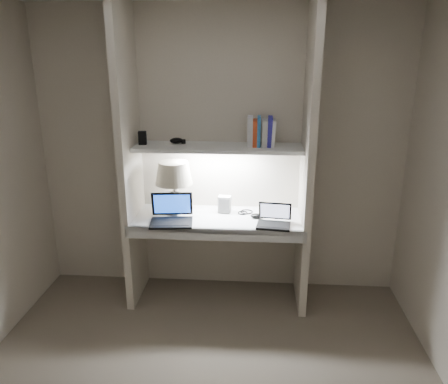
# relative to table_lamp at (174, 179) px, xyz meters

# --- Properties ---
(back_wall) EXTENTS (3.20, 0.01, 2.50)m
(back_wall) POSITION_rel_table_lamp_xyz_m (0.37, 0.23, 0.17)
(back_wall) COLOR beige
(back_wall) RESTS_ON floor
(alcove_panel_left) EXTENTS (0.06, 0.55, 2.50)m
(alcove_panel_left) POSITION_rel_table_lamp_xyz_m (-0.36, -0.04, 0.17)
(alcove_panel_left) COLOR beige
(alcove_panel_left) RESTS_ON floor
(alcove_panel_right) EXTENTS (0.06, 0.55, 2.50)m
(alcove_panel_right) POSITION_rel_table_lamp_xyz_m (1.10, -0.04, 0.17)
(alcove_panel_right) COLOR beige
(alcove_panel_right) RESTS_ON floor
(desk) EXTENTS (1.40, 0.55, 0.04)m
(desk) POSITION_rel_table_lamp_xyz_m (0.37, -0.04, -0.33)
(desk) COLOR white
(desk) RESTS_ON alcove_panel_left
(desk_apron) EXTENTS (1.46, 0.03, 0.10)m
(desk_apron) POSITION_rel_table_lamp_xyz_m (0.37, -0.30, -0.36)
(desk_apron) COLOR silver
(desk_apron) RESTS_ON desk
(shelf) EXTENTS (1.40, 0.36, 0.03)m
(shelf) POSITION_rel_table_lamp_xyz_m (0.37, 0.05, 0.27)
(shelf) COLOR silver
(shelf) RESTS_ON back_wall
(strip_light) EXTENTS (0.60, 0.04, 0.02)m
(strip_light) POSITION_rel_table_lamp_xyz_m (0.37, 0.05, 0.25)
(strip_light) COLOR white
(strip_light) RESTS_ON shelf
(table_lamp) EXTENTS (0.32, 0.32, 0.46)m
(table_lamp) POSITION_rel_table_lamp_xyz_m (0.00, 0.00, 0.00)
(table_lamp) COLOR white
(table_lamp) RESTS_ON desk
(laptop_main) EXTENTS (0.37, 0.33, 0.23)m
(laptop_main) POSITION_rel_table_lamp_xyz_m (0.00, -0.18, -0.26)
(laptop_main) COLOR black
(laptop_main) RESTS_ON desk
(laptop_netbook) EXTENTS (0.29, 0.26, 0.17)m
(laptop_netbook) POSITION_rel_table_lamp_xyz_m (0.85, -0.19, -0.27)
(laptop_netbook) COLOR black
(laptop_netbook) RESTS_ON desk
(speaker) EXTENTS (0.12, 0.09, 0.15)m
(speaker) POSITION_rel_table_lamp_xyz_m (0.43, 0.07, -0.24)
(speaker) COLOR silver
(speaker) RESTS_ON desk
(mouse) EXTENTS (0.11, 0.07, 0.04)m
(mouse) POSITION_rel_table_lamp_xyz_m (0.71, -0.05, -0.29)
(mouse) COLOR black
(mouse) RESTS_ON desk
(cable_coil) EXTENTS (0.14, 0.14, 0.01)m
(cable_coil) POSITION_rel_table_lamp_xyz_m (0.62, 0.08, -0.31)
(cable_coil) COLOR black
(cable_coil) RESTS_ON desk
(sticky_note) EXTENTS (0.07, 0.07, 0.00)m
(sticky_note) POSITION_rel_table_lamp_xyz_m (0.03, 0.01, -0.31)
(sticky_note) COLOR yellow
(sticky_note) RESTS_ON desk
(book_row) EXTENTS (0.23, 0.16, 0.24)m
(book_row) POSITION_rel_table_lamp_xyz_m (0.73, 0.08, 0.40)
(book_row) COLOR white
(book_row) RESTS_ON shelf
(shelf_box) EXTENTS (0.07, 0.05, 0.11)m
(shelf_box) POSITION_rel_table_lamp_xyz_m (-0.27, 0.06, 0.34)
(shelf_box) COLOR black
(shelf_box) RESTS_ON shelf
(shelf_gadget) EXTENTS (0.14, 0.12, 0.05)m
(shelf_gadget) POSITION_rel_table_lamp_xyz_m (0.01, 0.12, 0.31)
(shelf_gadget) COLOR black
(shelf_gadget) RESTS_ON shelf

